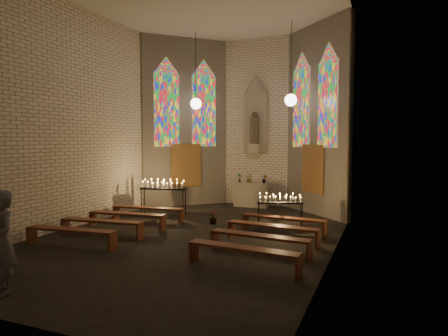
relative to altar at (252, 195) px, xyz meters
The scene contains 18 objects.
floor 5.47m from the altar, 90.00° to the right, with size 12.00×12.00×0.00m, color black.
room 3.83m from the altar, 90.00° to the right, with size 8.22×12.43×7.00m.
altar is the anchor object (origin of this frame).
flower_vase_left 0.88m from the altar, behind, with size 0.19×0.13×0.36m, color #4C723F.
flower_vase_center 0.70m from the altar, 145.13° to the right, with size 0.34×0.30×0.38m, color #4C723F.
flower_vase_right 0.87m from the altar, ahead, with size 0.19×0.15×0.34m, color #4C723F.
aisle_flower_pot 3.79m from the altar, 91.54° to the right, with size 0.26×0.26×0.46m, color #4C723F.
votive_stand_left 3.93m from the altar, 128.57° to the right, with size 1.75×0.73×1.25m.
votive_stand_right 4.23m from the altar, 59.81° to the right, with size 1.45×0.81×1.04m.
pew_left_0 4.80m from the altar, 119.39° to the right, with size 2.54×0.60×0.48m.
pew_right_0 4.80m from the altar, 60.61° to the right, with size 2.54×0.60×0.48m.
pew_left_1 5.87m from the altar, 113.63° to the right, with size 2.54×0.60×0.48m.
pew_right_1 5.87m from the altar, 66.37° to the right, with size 2.54×0.60×0.48m.
pew_left_2 6.99m from the altar, 109.69° to the right, with size 2.54×0.60×0.48m.
pew_right_2 6.99m from the altar, 70.31° to the right, with size 2.54×0.60×0.48m.
pew_left_3 8.13m from the altar, 106.83° to the right, with size 2.54×0.60×0.48m.
pew_right_3 8.13m from the altar, 73.17° to the right, with size 2.54×0.60×0.48m.
visitor 10.74m from the altar, 96.45° to the right, with size 0.68×0.45×1.87m, color #474650.
Camera 1 is at (5.14, -10.23, 2.76)m, focal length 32.00 mm.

